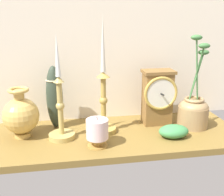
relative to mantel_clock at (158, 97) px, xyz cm
name	(u,v)px	position (x,y,z in cm)	size (l,w,h in cm)	color
ground_plane	(109,137)	(-20.84, -6.73, -12.75)	(100.00, 36.00, 2.40)	olive
back_wall	(101,41)	(-20.84, 11.77, 20.95)	(120.00, 2.00, 65.00)	silver
mantel_clock	(158,97)	(0.00, 0.00, 0.00)	(13.46, 10.61, 22.11)	brown
candlestick_tall_left	(60,111)	(-38.20, -7.60, -1.15)	(9.41, 9.41, 37.49)	tan
candlestick_tall_center	(103,100)	(-22.50, -4.65, 1.16)	(9.43, 9.43, 43.83)	#B19243
brass_vase_bulbous	(21,115)	(-52.34, -3.74, -3.21)	(12.99, 12.99, 18.29)	tan
brass_vase_jar	(193,110)	(13.08, -5.32, -4.43)	(11.83, 11.83, 35.95)	#A18155
pillar_candle_front	(97,131)	(-26.22, -15.89, -6.14)	(7.52, 7.52, 10.82)	#B1873E
tall_ceramic_vase	(55,97)	(-40.44, 3.09, 0.94)	(6.34, 6.34, 24.68)	#313D2F
ivy_sprig	(174,131)	(1.94, -13.59, -9.24)	(11.00, 7.70, 4.63)	#40894C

